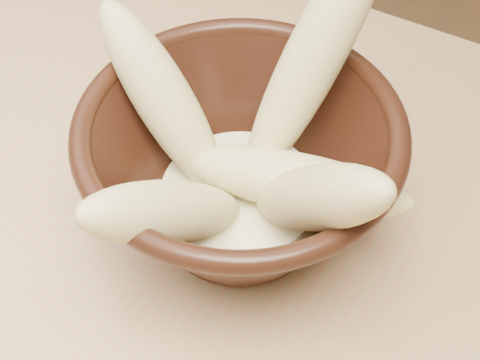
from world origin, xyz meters
name	(u,v)px	position (x,y,z in m)	size (l,w,h in m)	color
table	(64,297)	(0.00, 0.00, 0.67)	(1.20, 0.80, 0.75)	tan
bowl	(240,171)	(0.12, 0.09, 0.82)	(0.22, 0.22, 0.12)	black
milk_puddle	(240,197)	(0.12, 0.09, 0.79)	(0.12, 0.12, 0.02)	#FFF9CD
banana_upright	(314,55)	(0.14, 0.16, 0.88)	(0.04, 0.04, 0.21)	#D7C97F
banana_left	(163,99)	(0.06, 0.10, 0.85)	(0.04, 0.04, 0.15)	#D7C97F
banana_right	(315,198)	(0.19, 0.07, 0.86)	(0.04, 0.04, 0.16)	#D7C97F
banana_across	(294,181)	(0.16, 0.10, 0.82)	(0.04, 0.04, 0.16)	#D7C97F
banana_front	(168,212)	(0.11, 0.02, 0.84)	(0.04, 0.04, 0.15)	#D7C97F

